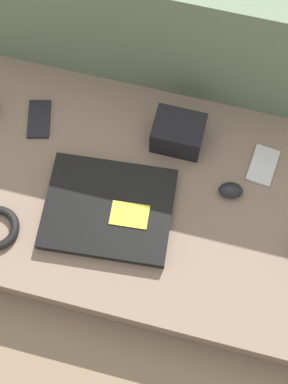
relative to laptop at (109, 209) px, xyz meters
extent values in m
plane|color=#7A6651|center=(0.07, 0.06, -0.13)|extent=(8.00, 8.00, 0.00)
cube|color=#7A6656|center=(0.07, 0.06, -0.07)|extent=(1.15, 0.60, 0.12)
cube|color=#60755B|center=(0.07, 0.46, 0.10)|extent=(1.15, 0.20, 0.46)
cube|color=black|center=(0.00, 0.00, 0.00)|extent=(0.33, 0.27, 0.03)
cube|color=yellow|center=(0.05, -0.01, 0.01)|extent=(0.10, 0.07, 0.00)
ellipsoid|color=black|center=(0.28, 0.12, 0.00)|extent=(0.07, 0.05, 0.04)
cube|color=black|center=(-0.24, 0.20, -0.01)|extent=(0.08, 0.12, 0.01)
cube|color=#B7B7BC|center=(0.34, 0.21, -0.01)|extent=(0.07, 0.11, 0.01)
cube|color=black|center=(0.12, 0.23, 0.03)|extent=(0.12, 0.10, 0.09)
camera|label=1|loc=(0.19, -0.39, 1.21)|focal=50.00mm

